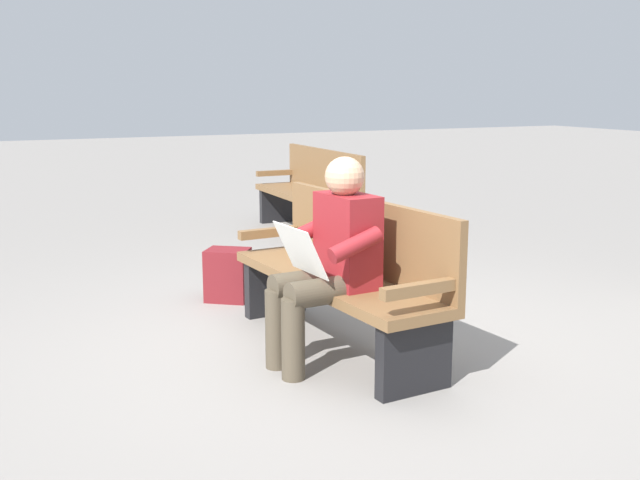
{
  "coord_description": "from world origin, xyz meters",
  "views": [
    {
      "loc": [
        -3.91,
        1.96,
        1.55
      ],
      "look_at": [
        -0.11,
        0.15,
        0.7
      ],
      "focal_mm": 42.55,
      "sensor_mm": 36.0,
      "label": 1
    }
  ],
  "objects_px": {
    "person_seated": "(330,256)",
    "bench_far": "(312,191)",
    "bench_near": "(345,273)",
    "backpack": "(228,275)"
  },
  "relations": [
    {
      "from": "backpack",
      "to": "bench_far",
      "type": "bearing_deg",
      "value": -38.24
    },
    {
      "from": "bench_near",
      "to": "backpack",
      "type": "xyz_separation_m",
      "value": [
        1.27,
        0.31,
        -0.27
      ]
    },
    {
      "from": "person_seated",
      "to": "bench_far",
      "type": "bearing_deg",
      "value": -27.56
    },
    {
      "from": "person_seated",
      "to": "backpack",
      "type": "xyz_separation_m",
      "value": [
        1.51,
        0.09,
        -0.44
      ]
    },
    {
      "from": "person_seated",
      "to": "backpack",
      "type": "height_order",
      "value": "person_seated"
    },
    {
      "from": "person_seated",
      "to": "bench_far",
      "type": "distance_m",
      "value": 3.93
    },
    {
      "from": "person_seated",
      "to": "bench_near",
      "type": "bearing_deg",
      "value": -46.54
    },
    {
      "from": "bench_near",
      "to": "bench_far",
      "type": "height_order",
      "value": "same"
    },
    {
      "from": "bench_near",
      "to": "person_seated",
      "type": "relative_size",
      "value": 1.55
    },
    {
      "from": "bench_far",
      "to": "bench_near",
      "type": "bearing_deg",
      "value": 159.13
    }
  ]
}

